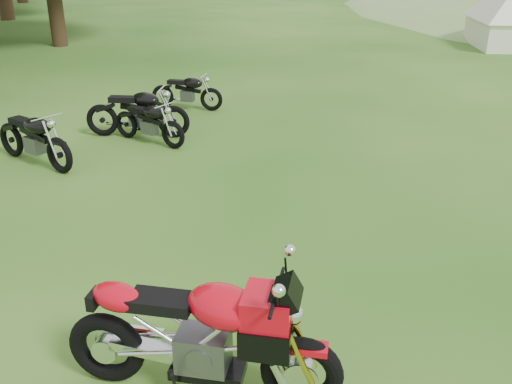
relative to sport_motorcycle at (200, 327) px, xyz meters
The scene contains 7 objects.
ground 1.95m from the sport_motorcycle, 118.51° to the left, with size 120.00×120.00×0.00m, color #1D4E10.
treeline 26.68m from the sport_motorcycle, 141.49° to the left, with size 28.00×32.00×14.00m, color black, non-canonical shape.
sport_motorcycle is the anchor object (origin of this frame).
vintage_moto_a 6.89m from the sport_motorcycle, 132.19° to the left, with size 1.67×0.39×0.88m, color black, non-canonical shape.
vintage_moto_b 6.48m from the sport_motorcycle, 150.18° to the left, with size 1.93×0.45×1.02m, color black, non-canonical shape.
vintage_moto_c 9.25m from the sport_motorcycle, 125.91° to the left, with size 1.66×0.38×0.87m, color black, non-canonical shape.
vintage_moto_d 7.35m from the sport_motorcycle, 133.66° to the left, with size 2.01×0.46×1.06m, color black, non-canonical shape.
Camera 1 is at (3.11, -4.73, 3.54)m, focal length 40.00 mm.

